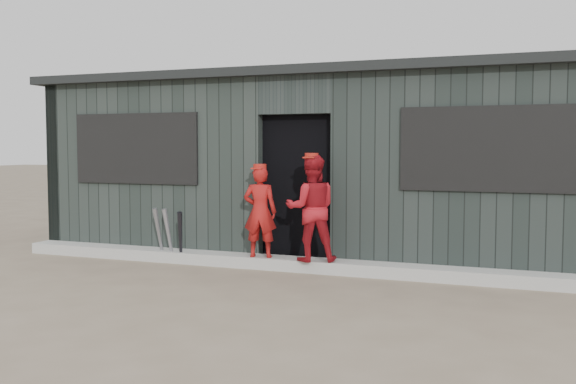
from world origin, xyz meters
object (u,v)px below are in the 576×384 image
at_px(bat_mid, 169,235).
at_px(player_red_right, 311,208).
at_px(player_grey_back, 344,218).
at_px(bat_right, 180,237).
at_px(player_red_left, 260,212).
at_px(bat_left, 159,234).
at_px(dugout, 328,166).

height_order(bat_mid, player_red_right, player_red_right).
bearing_deg(player_grey_back, bat_right, 20.12).
bearing_deg(player_red_left, bat_left, -10.28).
xyz_separation_m(bat_right, dugout, (1.49, 1.85, 0.93)).
bearing_deg(bat_right, player_red_right, 1.77).
bearing_deg(player_red_right, bat_mid, -21.98).
distance_m(bat_left, bat_right, 0.38).
relative_size(player_grey_back, dugout, 0.16).
relative_size(bat_mid, player_grey_back, 0.58).
bearing_deg(bat_mid, bat_right, -15.03).
distance_m(player_grey_back, dugout, 1.49).
xyz_separation_m(bat_mid, player_red_left, (1.34, 0.04, 0.37)).
bearing_deg(player_grey_back, bat_left, 16.17).
distance_m(player_red_right, dugout, 1.89).
bearing_deg(bat_right, player_grey_back, 17.19).
distance_m(bat_mid, player_grey_back, 2.39).
distance_m(bat_left, dugout, 2.73).
bearing_deg(dugout, player_red_left, -101.73).
bearing_deg(bat_left, player_red_left, 1.08).
bearing_deg(bat_right, dugout, 51.22).
distance_m(bat_mid, player_red_left, 1.39).
bearing_deg(player_red_right, player_red_left, -24.99).
height_order(bat_left, bat_mid, bat_left).
relative_size(bat_left, player_grey_back, 0.59).
bearing_deg(dugout, bat_left, -136.17).
relative_size(bat_left, bat_right, 1.03).
distance_m(bat_left, player_red_left, 1.54).
bearing_deg(bat_right, player_red_left, 4.82).
distance_m(bat_mid, player_red_right, 2.10).
relative_size(player_red_left, dugout, 0.14).
bearing_deg(player_red_left, bat_right, -6.54).
relative_size(player_red_left, player_grey_back, 0.92).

